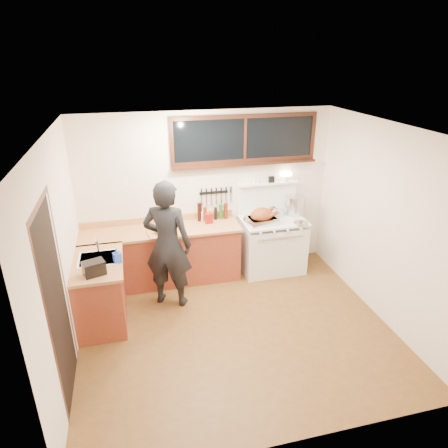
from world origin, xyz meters
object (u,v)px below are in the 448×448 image
object	(u,v)px
cutting_board	(162,230)
roast_turkey	(262,217)
vintage_stove	(272,243)
man	(168,245)

from	to	relation	value
cutting_board	roast_turkey	distance (m)	1.56
vintage_stove	cutting_board	distance (m)	1.85
cutting_board	roast_turkey	size ratio (longest dim) A/B	0.90
vintage_stove	man	distance (m)	1.91
vintage_stove	cutting_board	size ratio (longest dim) A/B	3.39
vintage_stove	man	size ratio (longest dim) A/B	0.85
man	cutting_board	distance (m)	0.45
roast_turkey	man	bearing A→B (deg)	-162.96
vintage_stove	man	xyz separation A→B (m)	(-1.76, -0.58, 0.46)
vintage_stove	man	bearing A→B (deg)	-161.68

